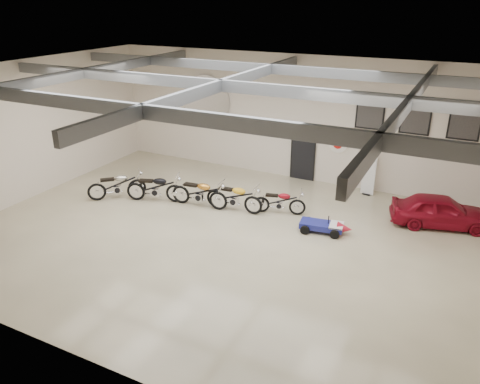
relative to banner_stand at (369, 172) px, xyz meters
The scene contains 19 objects.
floor 6.47m from the banner_stand, 120.84° to the right, with size 16.00×12.00×0.01m, color beige.
ceiling 7.60m from the banner_stand, 120.84° to the right, with size 16.00×12.00×0.01m, color gray.
back_wall 3.68m from the banner_stand, behind, with size 16.00×0.02×5.00m, color beige.
left_wall 12.65m from the banner_stand, 154.02° to the right, with size 0.02×12.00×5.00m, color beige.
ceiling_beams 7.46m from the banner_stand, 120.84° to the right, with size 15.80×11.80×0.32m, color slate, non-canonical shape.
door 2.82m from the banner_stand, behind, with size 0.92×0.08×2.10m, color black.
logo_plaque 7.54m from the banner_stand, behind, with size 2.30×0.06×1.16m, color silver, non-canonical shape.
poster_left 2.25m from the banner_stand, 121.74° to the left, with size 1.05×0.08×1.35m, color black, non-canonical shape.
poster_mid 2.59m from the banner_stand, 19.27° to the left, with size 1.05×0.08×1.35m, color black, non-canonical shape.
poster_right 3.67m from the banner_stand, ahead, with size 1.05×0.08×1.35m, color black, non-canonical shape.
oil_sign 1.65m from the banner_stand, 161.99° to the left, with size 0.72×0.10×0.72m, color white, non-canonical shape.
banner_stand is the anchor object (origin of this frame).
motorcycle_silver 9.47m from the banner_stand, 151.25° to the right, with size 2.09×0.65×1.09m, color silver, non-canonical shape.
motorcycle_black 8.01m from the banner_stand, 149.00° to the right, with size 2.12×0.66×1.10m, color silver, non-canonical shape.
motorcycle_gold 6.43m from the banner_stand, 143.57° to the right, with size 2.13×0.66×1.11m, color silver, non-canonical shape.
motorcycle_yellow 5.29m from the banner_stand, 137.48° to the right, with size 2.08×0.65×1.08m, color silver, non-canonical shape.
motorcycle_red 3.91m from the banner_stand, 127.62° to the right, with size 1.79×0.55×0.93m, color silver, non-canonical shape.
go_kart 3.82m from the banner_stand, 97.42° to the right, with size 1.68×0.76×0.61m, color navy, non-canonical shape.
vintage_car 3.17m from the banner_stand, 30.25° to the right, with size 3.15×1.27×1.08m, color maroon.
Camera 1 is at (6.31, -11.41, 7.05)m, focal length 35.00 mm.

